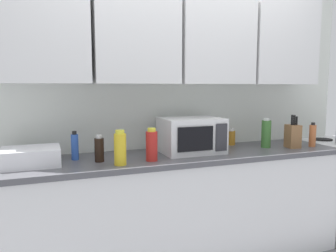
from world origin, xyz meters
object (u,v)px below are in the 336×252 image
at_px(bottle_yellow_mustard, 120,148).
at_px(bottle_green_oil, 266,134).
at_px(microwave, 191,135).
at_px(bottle_blue_cleaner, 75,146).
at_px(bottle_spice_jar, 312,135).
at_px(bottle_red_sauce, 152,145).
at_px(dish_rack, 31,157).
at_px(knife_block, 293,136).
at_px(bottle_amber_vinegar, 231,137).
at_px(bottle_soy_dark, 99,149).

xyz_separation_m(bottle_yellow_mustard, bottle_green_oil, (1.33, 0.19, 0.01)).
xyz_separation_m(microwave, bottle_blue_cleaner, (-0.90, 0.05, -0.04)).
xyz_separation_m(bottle_spice_jar, bottle_red_sauce, (-1.51, -0.03, 0.01)).
bearing_deg(bottle_red_sauce, microwave, 24.13).
bearing_deg(bottle_blue_cleaner, bottle_spice_jar, -5.46).
distance_m(dish_rack, bottle_red_sauce, 0.82).
height_order(bottle_spice_jar, bottle_blue_cleaner, bottle_spice_jar).
xyz_separation_m(knife_block, bottle_blue_cleaner, (-1.82, 0.18, -0.01)).
relative_size(bottle_spice_jar, bottle_yellow_mustard, 0.90).
bearing_deg(bottle_green_oil, bottle_amber_vinegar, 134.84).
bearing_deg(bottle_yellow_mustard, bottle_green_oil, 8.02).
relative_size(bottle_blue_cleaner, bottle_green_oil, 0.82).
relative_size(bottle_red_sauce, bottle_amber_vinegar, 1.56).
bearing_deg(bottle_green_oil, dish_rack, 179.68).
height_order(microwave, bottle_green_oil, microwave).
xyz_separation_m(dish_rack, bottle_soy_dark, (0.45, -0.05, 0.03)).
distance_m(dish_rack, bottle_soy_dark, 0.45).
bearing_deg(dish_rack, microwave, 1.16).
bearing_deg(bottle_amber_vinegar, bottle_green_oil, -45.16).
distance_m(dish_rack, bottle_spice_jar, 2.32).
bearing_deg(bottle_spice_jar, bottle_soy_dark, 177.85).
bearing_deg(bottle_blue_cleaner, microwave, -3.20).
bearing_deg(knife_block, bottle_red_sauce, -177.80).
distance_m(knife_block, bottle_amber_vinegar, 0.53).
xyz_separation_m(microwave, bottle_soy_dark, (-0.75, -0.07, -0.05)).
bearing_deg(dish_rack, bottle_green_oil, -0.32).
bearing_deg(bottle_yellow_mustard, bottle_red_sauce, 11.22).
distance_m(knife_block, bottle_spice_jar, 0.20).
height_order(knife_block, bottle_amber_vinegar, knife_block).
xyz_separation_m(knife_block, bottle_green_oil, (-0.21, 0.09, 0.02)).
bearing_deg(bottle_spice_jar, bottle_amber_vinegar, 152.62).
xyz_separation_m(bottle_red_sauce, bottle_amber_vinegar, (0.87, 0.36, -0.04)).
relative_size(bottle_yellow_mustard, bottle_red_sauce, 1.01).
distance_m(bottle_yellow_mustard, bottle_amber_vinegar, 1.19).
bearing_deg(bottle_spice_jar, bottle_green_oil, 165.37).
relative_size(microwave, bottle_soy_dark, 2.50).
distance_m(bottle_soy_dark, bottle_amber_vinegar, 1.26).
bearing_deg(bottle_amber_vinegar, bottle_red_sauce, -157.65).
height_order(bottle_spice_jar, bottle_green_oil, bottle_green_oil).
bearing_deg(bottle_amber_vinegar, dish_rack, -172.92).
distance_m(bottle_red_sauce, bottle_green_oil, 1.10).
xyz_separation_m(microwave, knife_block, (0.91, -0.12, -0.04)).
bearing_deg(bottle_soy_dark, bottle_red_sauce, -16.00).
bearing_deg(bottle_blue_cleaner, bottle_red_sauce, -23.75).
relative_size(bottle_yellow_mustard, bottle_blue_cleaner, 1.13).
xyz_separation_m(bottle_yellow_mustard, bottle_blue_cleaner, (-0.27, 0.27, -0.02)).
bearing_deg(knife_block, bottle_amber_vinegar, 144.24).
bearing_deg(dish_rack, bottle_spice_jar, -2.93).
height_order(microwave, bottle_yellow_mustard, microwave).
height_order(knife_block, bottle_red_sauce, knife_block).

